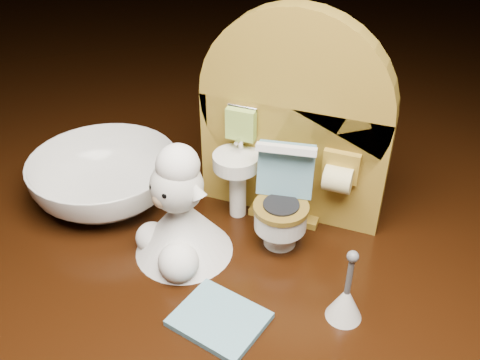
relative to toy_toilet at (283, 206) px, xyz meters
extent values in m
cube|color=black|center=(0.00, -0.03, -0.08)|extent=(2.50, 2.50, 0.10)
cube|color=#A37E27|center=(0.00, 0.03, 0.02)|extent=(0.13, 0.02, 0.09)
cylinder|color=#A37E27|center=(0.00, 0.03, 0.06)|extent=(0.13, 0.02, 0.13)
cube|color=#A37E27|center=(0.00, 0.03, -0.02)|extent=(0.05, 0.04, 0.01)
cylinder|color=white|center=(-0.04, 0.01, 0.00)|extent=(0.01, 0.01, 0.04)
cylinder|color=white|center=(-0.04, 0.01, 0.02)|extent=(0.03, 0.03, 0.01)
cylinder|color=silver|center=(-0.04, 0.02, 0.03)|extent=(0.00, 0.00, 0.01)
cube|color=#9FC751|center=(-0.04, 0.02, 0.04)|extent=(0.02, 0.01, 0.02)
cube|color=#A37E27|center=(0.03, 0.02, 0.03)|extent=(0.02, 0.01, 0.02)
cylinder|color=beige|center=(0.03, 0.02, 0.02)|extent=(0.02, 0.02, 0.02)
cylinder|color=white|center=(0.00, -0.01, -0.02)|extent=(0.02, 0.02, 0.02)
cylinder|color=white|center=(0.00, -0.01, 0.00)|extent=(0.03, 0.03, 0.01)
cylinder|color=brown|center=(0.00, -0.01, 0.01)|extent=(0.04, 0.04, 0.00)
cube|color=white|center=(0.00, 0.01, 0.00)|extent=(0.03, 0.02, 0.04)
cube|color=#5D91A4|center=(0.00, 0.01, 0.03)|extent=(0.04, 0.02, 0.04)
cube|color=white|center=(0.00, 0.00, 0.04)|extent=(0.04, 0.01, 0.01)
cylinder|color=#8DC434|center=(0.01, 0.01, 0.02)|extent=(0.01, 0.01, 0.01)
cube|color=#5D91A4|center=(-0.01, -0.08, -0.02)|extent=(0.06, 0.05, 0.00)
cone|color=white|center=(0.06, -0.05, -0.01)|extent=(0.02, 0.02, 0.02)
cylinder|color=#59595B|center=(0.06, -0.05, 0.01)|extent=(0.00, 0.00, 0.03)
sphere|color=#59595B|center=(0.06, -0.05, 0.02)|extent=(0.01, 0.01, 0.01)
cone|color=white|center=(-0.06, -0.04, 0.00)|extent=(0.06, 0.06, 0.04)
sphere|color=white|center=(-0.05, -0.06, -0.02)|extent=(0.03, 0.03, 0.03)
sphere|color=white|center=(-0.08, -0.04, -0.02)|extent=(0.02, 0.02, 0.02)
sphere|color=silver|center=(-0.06, -0.04, 0.03)|extent=(0.03, 0.03, 0.03)
sphere|color=#A1825F|center=(-0.06, -0.05, 0.02)|extent=(0.01, 0.01, 0.01)
sphere|color=white|center=(-0.06, -0.04, 0.04)|extent=(0.03, 0.03, 0.03)
cone|color=silver|center=(-0.07, -0.03, 0.03)|extent=(0.02, 0.01, 0.02)
cone|color=silver|center=(-0.04, -0.04, 0.03)|extent=(0.02, 0.01, 0.02)
sphere|color=black|center=(-0.07, -0.05, 0.03)|extent=(0.00, 0.00, 0.00)
sphere|color=black|center=(-0.06, -0.05, 0.03)|extent=(0.00, 0.00, 0.00)
imported|color=white|center=(-0.14, 0.00, -0.01)|extent=(0.12, 0.12, 0.03)
camera|label=1|loc=(0.07, -0.27, 0.22)|focal=40.00mm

